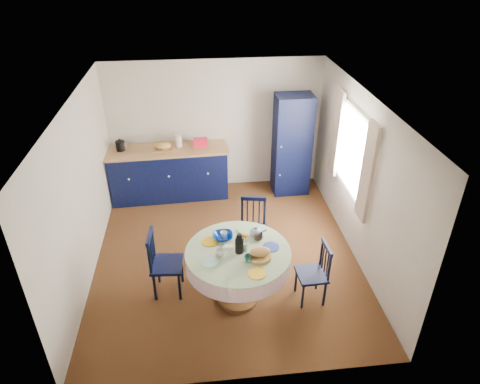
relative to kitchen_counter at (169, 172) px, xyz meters
The scene contains 17 objects.
floor 2.17m from the kitchen_counter, 64.21° to the right, with size 4.50×4.50×0.00m, color black.
ceiling 2.90m from the kitchen_counter, 64.21° to the right, with size 4.50×4.50×0.00m, color white.
wall_back 1.23m from the kitchen_counter, 20.86° to the left, with size 4.00×0.02×2.50m, color beige.
wall_left 2.31m from the kitchen_counter, 119.66° to the right, with size 0.02×4.50×2.50m, color beige.
wall_right 3.56m from the kitchen_counter, 33.07° to the right, with size 0.02×4.50×2.50m, color beige.
window 3.44m from the kitchen_counter, 29.13° to the right, with size 0.10×1.74×1.45m.
kitchen_counter is the anchor object (origin of this frame).
pantry_cabinet 2.36m from the kitchen_counter, ahead, with size 0.68×0.50×1.93m.
dining_table 3.08m from the kitchen_counter, 70.79° to the right, with size 1.37×1.37×1.11m.
chair_left 2.63m from the kitchen_counter, 89.70° to the right, with size 0.45×0.47×0.98m.
chair_far 2.34m from the kitchen_counter, 55.44° to the right, with size 0.49×0.48×0.95m.
chair_right 3.61m from the kitchen_counter, 55.99° to the right, with size 0.40×0.42×0.89m.
mug_a 3.08m from the kitchen_counter, 75.49° to the right, with size 0.12×0.12×0.10m, color silver.
mug_b 3.32m from the kitchen_counter, 70.42° to the right, with size 0.10×0.10×0.09m, color #316F68.
mug_c 3.01m from the kitchen_counter, 64.19° to the right, with size 0.12×0.12×0.10m, color black.
mug_d 2.74m from the kitchen_counter, 71.89° to the right, with size 0.09×0.09×0.08m, color silver.
cobalt_bowl 2.76m from the kitchen_counter, 72.34° to the right, with size 0.27×0.27×0.07m, color navy.
Camera 1 is at (-0.36, -5.31, 4.30)m, focal length 32.00 mm.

